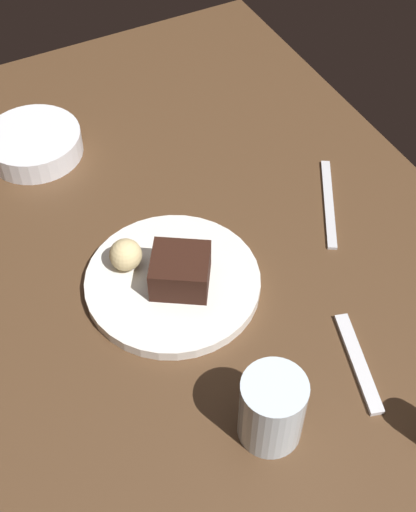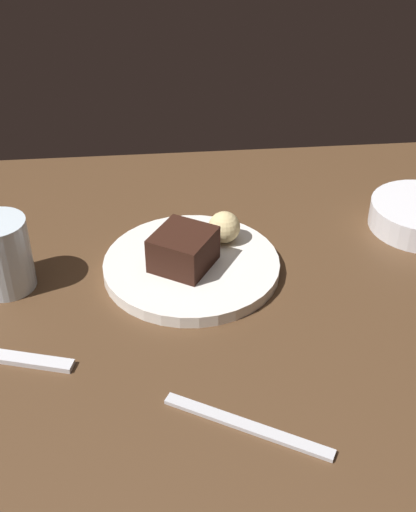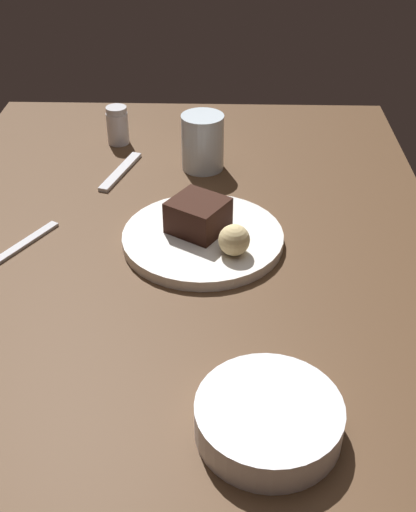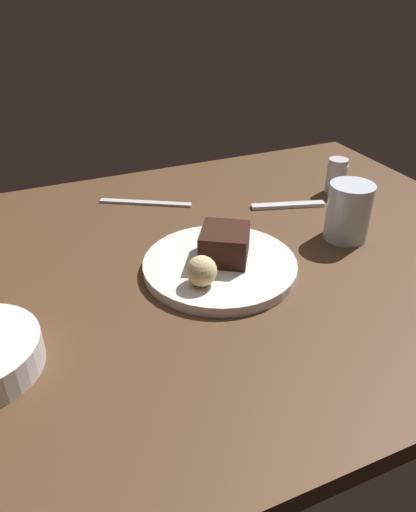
{
  "view_description": "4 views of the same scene",
  "coord_description": "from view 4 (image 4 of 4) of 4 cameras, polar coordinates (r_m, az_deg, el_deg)",
  "views": [
    {
      "loc": [
        60.47,
        -27.8,
        81.44
      ],
      "look_at": [
        4.99,
        0.73,
        8.39
      ],
      "focal_mm": 49.42,
      "sensor_mm": 36.0,
      "label": 1
    },
    {
      "loc": [
        8.7,
        70.58,
        57.62
      ],
      "look_at": [
        1.35,
        -3.73,
        5.67
      ],
      "focal_mm": 46.13,
      "sensor_mm": 36.0,
      "label": 2
    },
    {
      "loc": [
        -78.53,
        -7.26,
        58.11
      ],
      "look_at": [
        -2.79,
        -5.11,
        5.03
      ],
      "focal_mm": 45.12,
      "sensor_mm": 36.0,
      "label": 3
    },
    {
      "loc": [
        -23.98,
        -62.96,
        45.57
      ],
      "look_at": [
        2.15,
        -2.79,
        5.27
      ],
      "focal_mm": 33.76,
      "sensor_mm": 36.0,
      "label": 4
    }
  ],
  "objects": [
    {
      "name": "bread_roll",
      "position": [
        0.7,
        -0.77,
        -1.78
      ],
      "size": [
        4.61,
        4.61,
        4.61
      ],
      "primitive_type": "sphere",
      "color": "#DBC184",
      "rests_on": "dessert_plate"
    },
    {
      "name": "dining_table",
      "position": [
        0.81,
        -2.19,
        -1.65
      ],
      "size": [
        120.0,
        84.0,
        3.0
      ],
      "primitive_type": "cube",
      "color": "#4C331E",
      "rests_on": "ground"
    },
    {
      "name": "butter_knife",
      "position": [
        1.0,
        -7.58,
        6.25
      ],
      "size": [
        17.12,
        10.77,
        0.5
      ],
      "primitive_type": "cube",
      "rotation": [
        0.0,
        0.0,
        2.61
      ],
      "color": "silver",
      "rests_on": "dining_table"
    },
    {
      "name": "chocolate_cake_slice",
      "position": [
        0.76,
        1.98,
        1.45
      ],
      "size": [
        10.46,
        10.6,
        5.08
      ],
      "primitive_type": "cube",
      "rotation": [
        0.0,
        0.0,
        4.15
      ],
      "color": "black",
      "rests_on": "dessert_plate"
    },
    {
      "name": "water_glass",
      "position": [
        0.88,
        16.33,
        5.06
      ],
      "size": [
        7.76,
        7.76,
        10.22
      ],
      "primitive_type": "cylinder",
      "color": "silver",
      "rests_on": "dining_table"
    },
    {
      "name": "dessert_spoon",
      "position": [
        0.99,
        9.46,
        5.97
      ],
      "size": [
        14.89,
        6.03,
        0.7
      ],
      "primitive_type": "cube",
      "rotation": [
        0.0,
        0.0,
        2.85
      ],
      "color": "silver",
      "rests_on": "dining_table"
    },
    {
      "name": "salt_shaker",
      "position": [
        1.07,
        14.98,
        9.12
      ],
      "size": [
        4.26,
        4.26,
        7.48
      ],
      "color": "silver",
      "rests_on": "dining_table"
    },
    {
      "name": "dessert_plate",
      "position": [
        0.77,
        1.41,
        -1.15
      ],
      "size": [
        24.67,
        24.67,
        1.7
      ],
      "primitive_type": "cylinder",
      "color": "white",
      "rests_on": "dining_table"
    }
  ]
}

